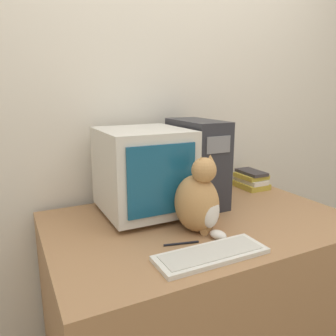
% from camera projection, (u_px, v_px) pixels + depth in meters
% --- Properties ---
extents(wall_back, '(7.00, 0.05, 2.50)m').
position_uv_depth(wall_back, '(155.00, 112.00, 1.90)').
color(wall_back, beige).
rests_on(wall_back, ground_plane).
extents(desk, '(1.41, 0.91, 0.77)m').
position_uv_depth(desk, '(199.00, 291.00, 1.64)').
color(desk, '#9E7047').
rests_on(desk, ground_plane).
extents(crt_monitor, '(0.40, 0.44, 0.42)m').
position_uv_depth(crt_monitor, '(143.00, 171.00, 1.58)').
color(crt_monitor, beige).
rests_on(crt_monitor, desk).
extents(computer_tower, '(0.19, 0.39, 0.45)m').
position_uv_depth(computer_tower, '(197.00, 162.00, 1.74)').
color(computer_tower, '#28282D').
rests_on(computer_tower, desk).
extents(keyboard, '(0.43, 0.15, 0.02)m').
position_uv_depth(keyboard, '(211.00, 254.00, 1.20)').
color(keyboard, silver).
rests_on(keyboard, desk).
extents(cat, '(0.28, 0.28, 0.34)m').
position_uv_depth(cat, '(199.00, 201.00, 1.39)').
color(cat, '#B7844C').
rests_on(cat, desk).
extents(book_stack, '(0.16, 0.21, 0.11)m').
position_uv_depth(book_stack, '(251.00, 180.00, 2.06)').
color(book_stack, gold).
rests_on(book_stack, desk).
extents(pen, '(0.14, 0.04, 0.01)m').
position_uv_depth(pen, '(181.00, 243.00, 1.30)').
color(pen, black).
rests_on(pen, desk).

